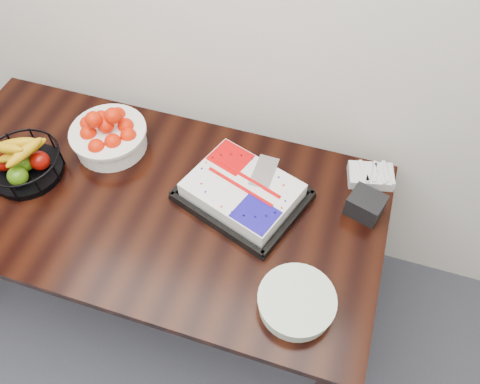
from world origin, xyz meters
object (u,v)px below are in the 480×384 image
(tangerine_bowl, at_px, (108,132))
(plate_stack, at_px, (296,302))
(napkin_box, at_px, (365,205))
(fruit_basket, at_px, (23,162))
(cake_tray, at_px, (243,192))
(table, at_px, (150,211))

(tangerine_bowl, distance_m, plate_stack, 1.00)
(tangerine_bowl, relative_size, napkin_box, 2.51)
(fruit_basket, bearing_deg, cake_tray, 9.35)
(table, xyz_separation_m, fruit_basket, (-0.50, -0.03, 0.15))
(cake_tray, height_order, fruit_basket, fruit_basket)
(table, xyz_separation_m, plate_stack, (0.65, -0.25, 0.12))
(plate_stack, bearing_deg, table, 158.71)
(tangerine_bowl, distance_m, fruit_basket, 0.34)
(cake_tray, distance_m, napkin_box, 0.46)
(table, distance_m, fruit_basket, 0.52)
(plate_stack, bearing_deg, fruit_basket, 169.01)
(napkin_box, bearing_deg, plate_stack, -109.15)
(cake_tray, bearing_deg, fruit_basket, -170.65)
(fruit_basket, xyz_separation_m, plate_stack, (1.14, -0.22, -0.03))
(fruit_basket, relative_size, napkin_box, 2.40)
(table, relative_size, napkin_box, 14.61)
(tangerine_bowl, xyz_separation_m, fruit_basket, (-0.25, -0.23, -0.02))
(fruit_basket, distance_m, plate_stack, 1.17)
(table, relative_size, tangerine_bowl, 5.82)
(cake_tray, xyz_separation_m, napkin_box, (0.45, 0.08, 0.00))
(cake_tray, xyz_separation_m, fruit_basket, (-0.85, -0.14, 0.02))
(tangerine_bowl, bearing_deg, cake_tray, -8.63)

